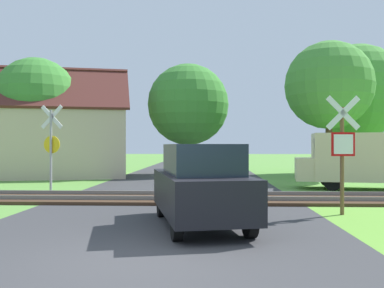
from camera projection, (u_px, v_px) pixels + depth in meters
ground_plane at (138, 261)px, 6.48m from camera, size 160.00×160.00×0.00m
road_asphalt at (154, 234)px, 8.48m from camera, size 7.74×80.00×0.01m
rail_track at (175, 198)px, 13.63m from camera, size 60.00×2.60×0.22m
stop_sign_near at (343, 148)px, 10.75m from camera, size 0.88×0.17×3.01m
crossing_sign_far at (51, 143)px, 15.51m from camera, size 0.87×0.20×3.23m
house at (51, 140)px, 23.79m from camera, size 9.48×7.29×6.12m
tree_left at (36, 100)px, 23.41m from camera, size 4.53×4.53×6.55m
tree_far at (357, 92)px, 26.08m from camera, size 5.77×5.77×7.90m
tree_right at (329, 85)px, 22.10m from camera, size 4.54×4.54×7.14m
tree_center at (188, 105)px, 25.53m from camera, size 4.84×4.84×6.62m
mail_truck at (363, 158)px, 17.03m from camera, size 5.13×2.61×2.24m
parked_car at (200, 185)px, 9.25m from camera, size 2.46×4.26×1.78m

